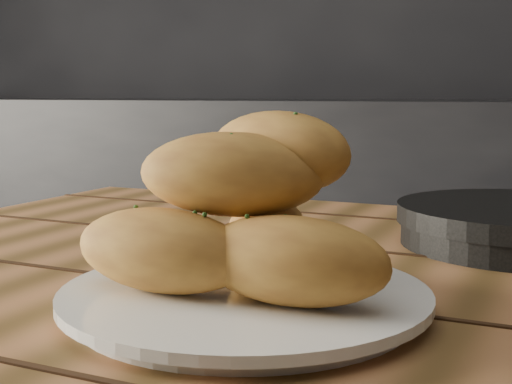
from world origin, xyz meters
The scene contains 3 objects.
counter centered at (0.00, 1.70, 0.45)m, with size 2.80×0.60×0.90m, color black.
plate centered at (0.40, 0.47, 0.76)m, with size 0.28×0.28×0.02m.
bread_rolls centered at (0.40, 0.47, 0.82)m, with size 0.25×0.20×0.13m.
Camera 1 is at (0.63, -0.01, 0.92)m, focal length 50.00 mm.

